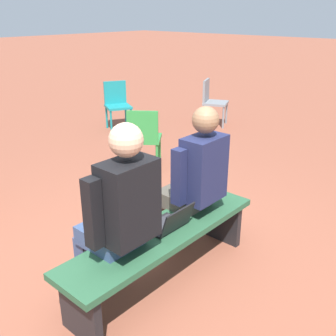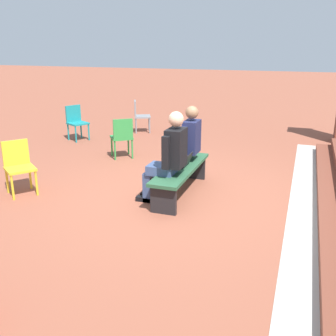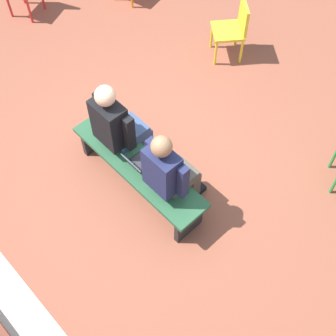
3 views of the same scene
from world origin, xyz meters
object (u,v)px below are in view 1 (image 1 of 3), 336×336
object	(u,v)px
plastic_chair_far_left	(212,99)
plastic_chair_foreground	(117,102)
person_adult	(118,213)
plastic_chair_near_bench_left	(144,136)
person_student	(193,179)
bench	(164,241)
laptop	(169,223)

from	to	relation	value
plastic_chair_far_left	plastic_chair_foreground	xyz separation A→B (m)	(1.33, -1.12, 0.00)
person_adult	plastic_chair_near_bench_left	distance (m)	2.58
plastic_chair_foreground	plastic_chair_near_bench_left	bearing A→B (deg)	58.18
plastic_chair_near_bench_left	plastic_chair_far_left	bearing A→B (deg)	-164.72
person_adult	plastic_chair_far_left	bearing A→B (deg)	-151.66
person_adult	plastic_chair_near_bench_left	world-z (taller)	person_adult
person_adult	plastic_chair_near_bench_left	bearing A→B (deg)	-138.81
person_student	plastic_chair_near_bench_left	xyz separation A→B (m)	(-1.12, -1.69, -0.24)
plastic_chair_foreground	person_student	bearing A→B (deg)	57.37
bench	plastic_chair_near_bench_left	size ratio (longest dim) A/B	2.14
plastic_chair_foreground	plastic_chair_near_bench_left	xyz separation A→B (m)	(1.11, 1.78, 0.00)
bench	plastic_chair_far_left	size ratio (longest dim) A/B	2.14
bench	person_student	world-z (taller)	person_student
plastic_chair_far_left	plastic_chair_near_bench_left	distance (m)	2.53
person_adult	laptop	distance (m)	0.49
person_student	person_adult	size ratio (longest dim) A/B	0.97
bench	person_adult	bearing A→B (deg)	-10.35
person_student	person_adult	xyz separation A→B (m)	(0.81, -0.00, 0.02)
plastic_chair_foreground	laptop	bearing A→B (deg)	53.71
person_adult	laptop	xyz separation A→B (m)	(-0.43, 0.08, -0.23)
plastic_chair_far_left	plastic_chair_near_bench_left	size ratio (longest dim) A/B	1.00
person_adult	plastic_chair_foreground	distance (m)	4.62
plastic_chair_foreground	plastic_chair_far_left	bearing A→B (deg)	139.98
person_adult	laptop	size ratio (longest dim) A/B	4.32
plastic_chair_far_left	person_student	bearing A→B (deg)	33.56
person_student	plastic_chair_far_left	xyz separation A→B (m)	(-3.56, -2.36, -0.24)
plastic_chair_far_left	plastic_chair_near_bench_left	bearing A→B (deg)	15.28
person_adult	plastic_chair_foreground	bearing A→B (deg)	-131.18
laptop	plastic_chair_near_bench_left	world-z (taller)	plastic_chair_near_bench_left
person_adult	person_student	bearing A→B (deg)	179.84
person_student	laptop	xyz separation A→B (m)	(0.38, 0.08, -0.22)
plastic_chair_far_left	plastic_chair_near_bench_left	xyz separation A→B (m)	(2.44, 0.67, 0.00)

